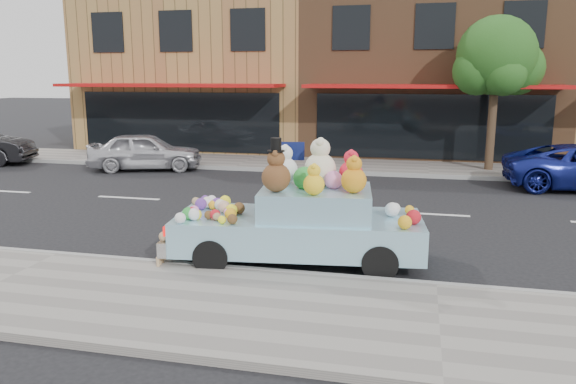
# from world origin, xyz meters

# --- Properties ---
(ground) EXTENTS (120.00, 120.00, 0.00)m
(ground) POSITION_xyz_m (0.00, 0.00, 0.00)
(ground) COLOR black
(ground) RESTS_ON ground
(near_sidewalk) EXTENTS (60.00, 3.00, 0.12)m
(near_sidewalk) POSITION_xyz_m (0.00, -6.50, 0.06)
(near_sidewalk) COLOR gray
(near_sidewalk) RESTS_ON ground
(far_sidewalk) EXTENTS (60.00, 3.00, 0.12)m
(far_sidewalk) POSITION_xyz_m (0.00, 6.50, 0.06)
(far_sidewalk) COLOR gray
(far_sidewalk) RESTS_ON ground
(near_kerb) EXTENTS (60.00, 0.12, 0.13)m
(near_kerb) POSITION_xyz_m (0.00, -5.00, 0.07)
(near_kerb) COLOR gray
(near_kerb) RESTS_ON ground
(far_kerb) EXTENTS (60.00, 0.12, 0.13)m
(far_kerb) POSITION_xyz_m (0.00, 5.00, 0.07)
(far_kerb) COLOR gray
(far_kerb) RESTS_ON ground
(storefront_left) EXTENTS (10.00, 9.80, 7.30)m
(storefront_left) POSITION_xyz_m (-10.00, 11.97, 3.64)
(storefront_left) COLOR olive
(storefront_left) RESTS_ON ground
(storefront_mid) EXTENTS (10.00, 9.80, 7.30)m
(storefront_mid) POSITION_xyz_m (0.00, 11.97, 3.64)
(storefront_mid) COLOR brown
(storefront_mid) RESTS_ON ground
(street_tree) EXTENTS (3.00, 2.70, 5.22)m
(street_tree) POSITION_xyz_m (2.03, 6.55, 3.69)
(street_tree) COLOR #38281C
(street_tree) RESTS_ON ground
(car_silver) EXTENTS (4.18, 2.66, 1.32)m
(car_silver) POSITION_xyz_m (-9.72, 4.38, 0.66)
(car_silver) COLOR silver
(car_silver) RESTS_ON ground
(art_car) EXTENTS (4.65, 2.25, 2.26)m
(art_car) POSITION_xyz_m (-2.36, -4.14, 0.79)
(art_car) COLOR black
(art_car) RESTS_ON ground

